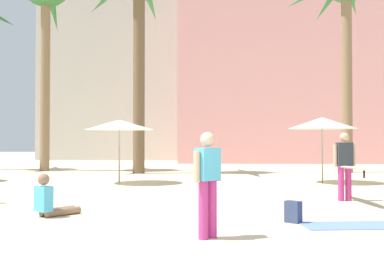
{
  "coord_description": "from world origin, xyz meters",
  "views": [
    {
      "loc": [
        0.56,
        -6.4,
        1.59
      ],
      "look_at": [
        -0.01,
        7.0,
        1.92
      ],
      "focal_mm": 46.14,
      "sensor_mm": 36.0,
      "label": 1
    }
  ],
  "objects_px": {
    "cafe_umbrella_2": "(322,123)",
    "person_near_right": "(346,165)",
    "person_near_left": "(208,180)",
    "beach_towel": "(349,226)",
    "person_mid_left": "(51,201)",
    "backpack": "(294,212)",
    "cafe_umbrella_0": "(119,125)"
  },
  "relations": [
    {
      "from": "cafe_umbrella_2",
      "to": "person_near_right",
      "type": "xyz_separation_m",
      "value": [
        -0.63,
        -5.62,
        -1.28
      ]
    },
    {
      "from": "cafe_umbrella_2",
      "to": "person_near_left",
      "type": "relative_size",
      "value": 1.49
    },
    {
      "from": "beach_towel",
      "to": "person_near_right",
      "type": "relative_size",
      "value": 0.58
    },
    {
      "from": "person_mid_left",
      "to": "cafe_umbrella_2",
      "type": "bearing_deg",
      "value": -2.29
    },
    {
      "from": "cafe_umbrella_2",
      "to": "person_mid_left",
      "type": "distance_m",
      "value": 11.43
    },
    {
      "from": "cafe_umbrella_2",
      "to": "beach_towel",
      "type": "height_order",
      "value": "cafe_umbrella_2"
    },
    {
      "from": "cafe_umbrella_2",
      "to": "backpack",
      "type": "bearing_deg",
      "value": -105.75
    },
    {
      "from": "backpack",
      "to": "beach_towel",
      "type": "bearing_deg",
      "value": -67.58
    },
    {
      "from": "person_mid_left",
      "to": "person_near_left",
      "type": "bearing_deg",
      "value": -84.09
    },
    {
      "from": "cafe_umbrella_0",
      "to": "person_mid_left",
      "type": "relative_size",
      "value": 2.72
    },
    {
      "from": "beach_towel",
      "to": "person_near_right",
      "type": "bearing_deg",
      "value": 75.7
    },
    {
      "from": "backpack",
      "to": "person_near_left",
      "type": "height_order",
      "value": "person_near_left"
    },
    {
      "from": "cafe_umbrella_0",
      "to": "person_near_left",
      "type": "height_order",
      "value": "cafe_umbrella_0"
    },
    {
      "from": "person_near_right",
      "to": "person_near_left",
      "type": "bearing_deg",
      "value": 136.81
    },
    {
      "from": "backpack",
      "to": "person_mid_left",
      "type": "bearing_deg",
      "value": 124.01
    },
    {
      "from": "cafe_umbrella_0",
      "to": "beach_towel",
      "type": "relative_size",
      "value": 1.51
    },
    {
      "from": "cafe_umbrella_2",
      "to": "person_near_left",
      "type": "bearing_deg",
      "value": -111.51
    },
    {
      "from": "person_near_left",
      "to": "cafe_umbrella_2",
      "type": "bearing_deg",
      "value": -68.15
    },
    {
      "from": "beach_towel",
      "to": "backpack",
      "type": "height_order",
      "value": "backpack"
    },
    {
      "from": "person_near_right",
      "to": "backpack",
      "type": "bearing_deg",
      "value": 142.86
    },
    {
      "from": "beach_towel",
      "to": "person_near_left",
      "type": "bearing_deg",
      "value": -153.81
    },
    {
      "from": "cafe_umbrella_0",
      "to": "cafe_umbrella_2",
      "type": "height_order",
      "value": "cafe_umbrella_2"
    },
    {
      "from": "backpack",
      "to": "person_near_right",
      "type": "height_order",
      "value": "person_near_right"
    },
    {
      "from": "cafe_umbrella_0",
      "to": "person_mid_left",
      "type": "distance_m",
      "value": 8.14
    },
    {
      "from": "backpack",
      "to": "person_near_right",
      "type": "relative_size",
      "value": 0.14
    },
    {
      "from": "person_near_left",
      "to": "person_near_right",
      "type": "bearing_deg",
      "value": -82.06
    },
    {
      "from": "person_mid_left",
      "to": "person_near_right",
      "type": "xyz_separation_m",
      "value": [
        6.85,
        2.8,
        0.64
      ]
    },
    {
      "from": "cafe_umbrella_0",
      "to": "person_near_left",
      "type": "xyz_separation_m",
      "value": [
        3.38,
        -10.11,
        -1.21
      ]
    },
    {
      "from": "beach_towel",
      "to": "person_near_right",
      "type": "height_order",
      "value": "person_near_right"
    },
    {
      "from": "person_near_left",
      "to": "cafe_umbrella_0",
      "type": "bearing_deg",
      "value": -28.18
    },
    {
      "from": "cafe_umbrella_0",
      "to": "backpack",
      "type": "relative_size",
      "value": 6.17
    },
    {
      "from": "cafe_umbrella_2",
      "to": "person_near_right",
      "type": "relative_size",
      "value": 0.87
    }
  ]
}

